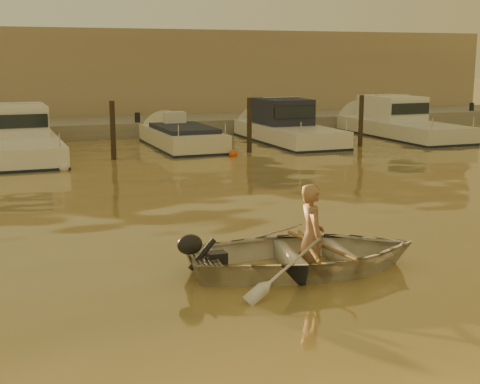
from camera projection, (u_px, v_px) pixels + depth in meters
name	position (u px, v px, depth m)	size (l,w,h in m)	color
ground_plane	(291.00, 284.00, 10.32)	(160.00, 160.00, 0.00)	olive
dinghy	(305.00, 254.00, 10.92)	(2.76, 3.87, 0.80)	silver
person	(312.00, 237.00, 10.89)	(0.63, 0.42, 1.74)	#9B6B4D
outboard_motor	(215.00, 260.00, 10.59)	(0.90, 0.40, 0.70)	black
oar_port	(320.00, 245.00, 10.95)	(0.06, 0.06, 2.10)	brown
oar_starboard	(309.00, 246.00, 10.91)	(0.06, 0.06, 2.10)	brown
moored_boat_2	(18.00, 138.00, 23.73)	(2.62, 8.67, 1.75)	white
moored_boat_3	(182.00, 142.00, 25.93)	(2.15, 6.19, 0.95)	beige
moored_boat_4	(288.00, 127.00, 27.44)	(2.36, 7.25, 1.75)	silver
moored_boat_5	(401.00, 123.00, 29.34)	(2.45, 8.16, 1.75)	beige
piling_2	(113.00, 133.00, 22.71)	(0.18, 0.18, 2.20)	#2D2319
piling_3	(249.00, 128.00, 24.46)	(0.18, 0.18, 2.20)	#2D2319
piling_4	(361.00, 123.00, 26.10)	(0.18, 0.18, 2.20)	#2D2319
fender_c	(64.00, 167.00, 20.61)	(0.30, 0.30, 0.30)	silver
fender_d	(233.00, 154.00, 23.59)	(0.30, 0.30, 0.30)	#D24E18
fender_e	(318.00, 148.00, 25.04)	(0.30, 0.30, 0.30)	silver
quay	(87.00, 132.00, 29.98)	(52.00, 4.00, 1.00)	gray
waterfront_building	(69.00, 78.00, 34.56)	(46.00, 7.00, 4.80)	#9E8466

